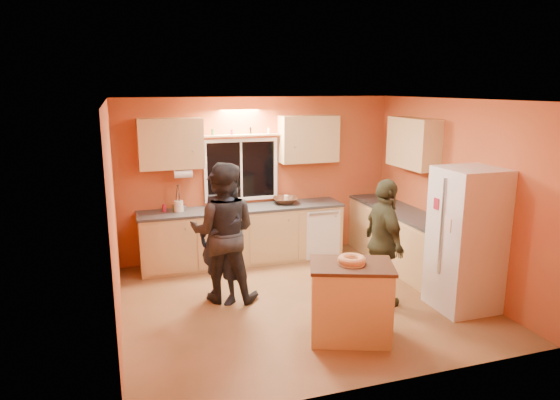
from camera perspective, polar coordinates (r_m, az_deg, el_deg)
name	(u,v)px	position (r m, az deg, el deg)	size (l,w,h in m)	color
ground	(300,301)	(6.70, 2.36, -11.45)	(4.50, 4.50, 0.00)	brown
room_shell	(299,174)	(6.63, 2.23, 2.96)	(4.54, 4.04, 2.61)	#B45E2E
back_counter	(265,233)	(8.06, -1.71, -3.77)	(4.23, 0.62, 0.90)	tan
right_counter	(411,243)	(7.79, 14.71, -4.79)	(0.62, 1.84, 0.90)	tan
refrigerator	(466,240)	(6.62, 20.52, -4.26)	(0.72, 0.70, 1.80)	silver
island	(350,301)	(5.68, 8.05, -11.32)	(1.06, 0.89, 0.87)	tan
bundt_pastry	(352,260)	(5.50, 8.21, -6.80)	(0.31, 0.31, 0.09)	tan
person_left	(221,236)	(6.46, -6.79, -4.16)	(0.64, 0.42, 1.75)	black
person_center	(224,232)	(6.49, -6.46, -3.71)	(0.89, 0.69, 1.83)	black
person_right	(384,243)	(6.48, 11.81, -4.81)	(0.96, 0.40, 1.64)	#333522
mixing_bowl	(285,201)	(8.08, 0.61, -0.07)	(0.40, 0.40, 0.10)	#321F10
utensil_crock	(179,206)	(7.71, -11.52, -0.69)	(0.14, 0.14, 0.17)	silver
potted_plant	(442,219)	(6.97, 18.07, -2.09)	(0.24, 0.21, 0.27)	gray
red_box	(386,203)	(8.19, 11.99, -0.28)	(0.16, 0.12, 0.07)	maroon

